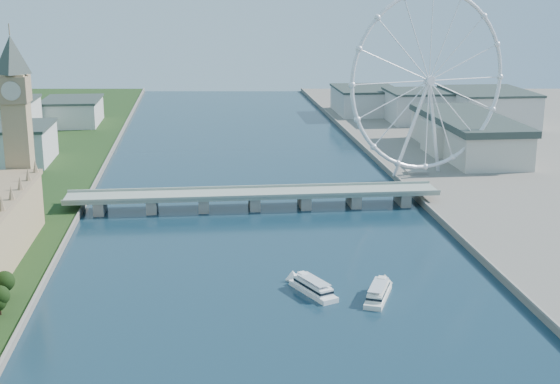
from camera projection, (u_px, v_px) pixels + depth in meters
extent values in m
cube|color=tan|center=(19.00, 149.00, 418.83)|extent=(13.00, 13.00, 80.00)
cube|color=#937A59|center=(14.00, 89.00, 410.80)|extent=(15.00, 15.00, 14.00)
pyramid|color=#2D3833|center=(10.00, 35.00, 403.77)|extent=(20.02, 20.02, 20.00)
cube|color=gray|center=(254.00, 194.00, 461.65)|extent=(220.00, 22.00, 2.00)
cube|color=gray|center=(100.00, 206.00, 453.72)|extent=(6.00, 20.00, 7.50)
cube|color=gray|center=(152.00, 205.00, 456.76)|extent=(6.00, 20.00, 7.50)
cube|color=gray|center=(204.00, 203.00, 459.80)|extent=(6.00, 20.00, 7.50)
cube|color=gray|center=(254.00, 202.00, 462.84)|extent=(6.00, 20.00, 7.50)
cube|color=gray|center=(304.00, 200.00, 465.88)|extent=(6.00, 20.00, 7.50)
cube|color=gray|center=(353.00, 199.00, 468.92)|extent=(6.00, 20.00, 7.50)
cube|color=gray|center=(402.00, 198.00, 471.96)|extent=(6.00, 20.00, 7.50)
torus|color=silver|center=(429.00, 81.00, 511.82)|extent=(113.60, 39.12, 118.60)
cylinder|color=silver|center=(429.00, 81.00, 511.82)|extent=(7.25, 6.61, 6.00)
cube|color=gray|center=(416.00, 172.00, 537.21)|extent=(14.00, 10.00, 2.00)
cube|color=beige|center=(23.00, 145.00, 568.69)|extent=(40.00, 60.00, 26.00)
cube|color=beige|center=(72.00, 112.00, 733.86)|extent=(50.00, 70.00, 22.00)
cube|color=beige|center=(420.00, 107.00, 747.30)|extent=(60.00, 60.00, 28.00)
cube|color=beige|center=(488.00, 108.00, 733.88)|extent=(70.00, 90.00, 30.00)
cube|color=beige|center=(366.00, 101.00, 801.51)|extent=(60.00, 80.00, 24.00)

